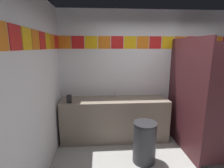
{
  "coord_description": "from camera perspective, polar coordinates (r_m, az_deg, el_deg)",
  "views": [
    {
      "loc": [
        -1.2,
        -2.16,
        1.96
      ],
      "look_at": [
        -0.98,
        0.97,
        1.28
      ],
      "focal_mm": 27.67,
      "sensor_mm": 36.0,
      "label": 1
    }
  ],
  "objects": [
    {
      "name": "trash_bin",
      "position": [
        3.17,
        10.66,
        -18.38
      ],
      "size": [
        0.4,
        0.4,
        0.72
      ],
      "color": "#333338",
      "rests_on": "ground_plane"
    },
    {
      "name": "soap_dispenser",
      "position": [
        3.47,
        -13.97,
        -4.79
      ],
      "size": [
        0.09,
        0.09,
        0.16
      ],
      "color": "black",
      "rests_on": "vanity_counter"
    },
    {
      "name": "faucet_center",
      "position": [
        3.69,
        0.8,
        -3.86
      ],
      "size": [
        0.04,
        0.1,
        0.14
      ],
      "color": "silver",
      "rests_on": "vanity_counter"
    },
    {
      "name": "wall_back",
      "position": [
        4.0,
        13.42,
        3.32
      ],
      "size": [
        4.11,
        0.09,
        2.72
      ],
      "color": "silver",
      "rests_on": "ground_plane"
    },
    {
      "name": "vanity_counter",
      "position": [
        3.77,
        0.9,
        -11.44
      ],
      "size": [
        2.22,
        0.57,
        0.89
      ],
      "color": "gray",
      "rests_on": "ground_plane"
    },
    {
      "name": "wall_side",
      "position": [
        2.41,
        -25.75,
        -3.31
      ],
      "size": [
        0.09,
        3.14,
        2.72
      ],
      "color": "silver",
      "rests_on": "ground_plane"
    },
    {
      "name": "stall_divider",
      "position": [
        3.41,
        27.27,
        -4.49
      ],
      "size": [
        0.92,
        1.4,
        2.12
      ],
      "color": "#471E23",
      "rests_on": "ground_plane"
    },
    {
      "name": "toilet",
      "position": [
        4.29,
        27.91,
        -12.0
      ],
      "size": [
        0.39,
        0.49,
        0.74
      ],
      "color": "white",
      "rests_on": "ground_plane"
    }
  ]
}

